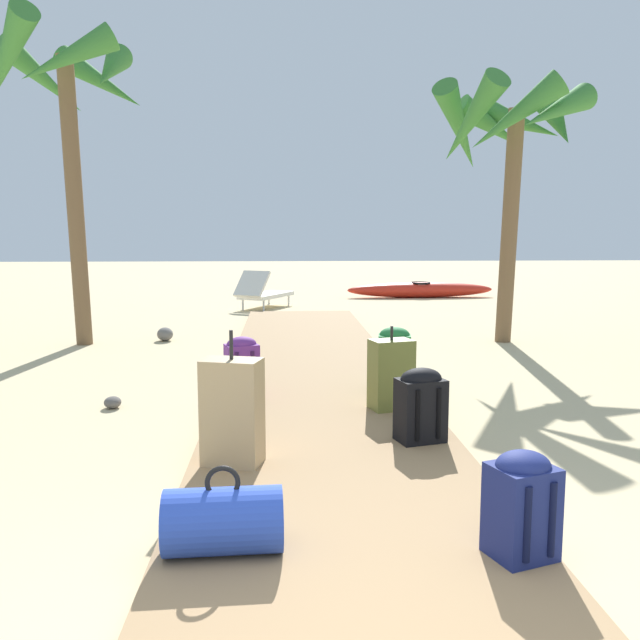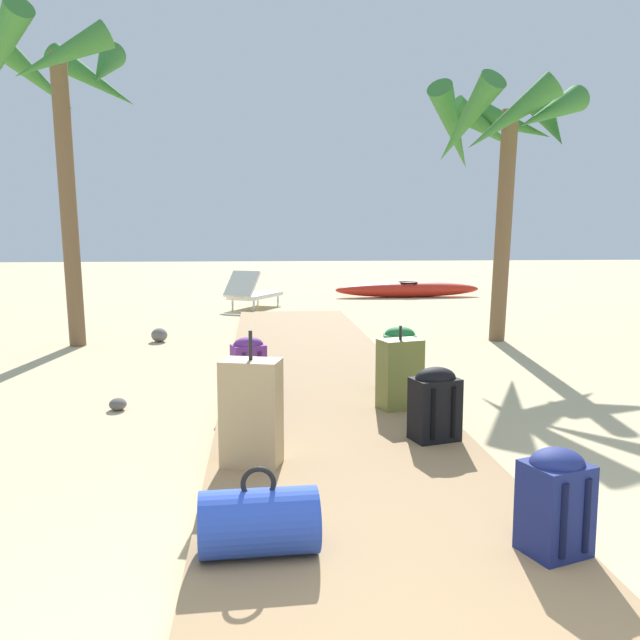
{
  "view_description": "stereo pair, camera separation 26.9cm",
  "coord_description": "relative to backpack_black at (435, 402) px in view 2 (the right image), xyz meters",
  "views": [
    {
      "loc": [
        -0.32,
        -1.68,
        1.56
      ],
      "look_at": [
        0.11,
        5.92,
        0.55
      ],
      "focal_mm": 37.17,
      "sensor_mm": 36.0,
      "label": 1
    },
    {
      "loc": [
        -0.59,
        -1.66,
        1.56
      ],
      "look_at": [
        0.11,
        5.92,
        0.55
      ],
      "focal_mm": 37.17,
      "sensor_mm": 36.0,
      "label": 2
    }
  ],
  "objects": [
    {
      "name": "ground_plane",
      "position": [
        -0.65,
        1.46,
        -0.36
      ],
      "size": [
        60.0,
        60.0,
        0.0
      ],
      "primitive_type": "plane",
      "color": "#CCB789"
    },
    {
      "name": "lounge_chair",
      "position": [
        -1.39,
        9.08,
        -0.03
      ],
      "size": [
        1.23,
        1.64,
        0.79
      ],
      "color": "white",
      "rests_on": "ground"
    },
    {
      "name": "kayak",
      "position": [
        2.33,
        11.19,
        -0.17
      ],
      "size": [
        3.56,
        0.66,
        0.37
      ],
      "color": "red",
      "rests_on": "ground"
    },
    {
      "name": "backpack_green",
      "position": [
        0.07,
        1.55,
        0.04
      ],
      "size": [
        0.33,
        0.28,
        0.6
      ],
      "color": "#237538",
      "rests_on": "boardwalk"
    },
    {
      "name": "palm_tree_far_right",
      "position": [
        2.1,
        4.57,
        2.52
      ],
      "size": [
        2.21,
        2.2,
        3.64
      ],
      "color": "brown",
      "rests_on": "ground"
    },
    {
      "name": "duffel_bag_blue",
      "position": [
        -1.26,
        -1.6,
        -0.12
      ],
      "size": [
        0.56,
        0.33,
        0.42
      ],
      "color": "#2847B7",
      "rests_on": "boardwalk"
    },
    {
      "name": "rock_left_mid",
      "position": [
        -2.5,
        1.33,
        -0.31
      ],
      "size": [
        0.18,
        0.2,
        0.1
      ],
      "primitive_type": "ellipsoid",
      "rotation": [
        0.0,
        0.0,
        1.72
      ],
      "color": "#5B5651",
      "rests_on": "ground"
    },
    {
      "name": "boardwalk",
      "position": [
        -0.65,
        2.53,
        -0.32
      ],
      "size": [
        1.88,
        10.77,
        0.08
      ],
      "primitive_type": "cube",
      "color": "#9E7A51",
      "rests_on": "ground"
    },
    {
      "name": "rock_left_near",
      "position": [
        -2.68,
        5.04,
        -0.26
      ],
      "size": [
        0.28,
        0.32,
        0.2
      ],
      "primitive_type": "ellipsoid",
      "rotation": [
        0.0,
        0.0,
        1.77
      ],
      "color": "slate",
      "rests_on": "ground"
    },
    {
      "name": "suitcase_olive",
      "position": [
        -0.07,
        0.88,
        0.02
      ],
      "size": [
        0.39,
        0.32,
        0.71
      ],
      "color": "olive",
      "rests_on": "boardwalk"
    },
    {
      "name": "suitcase_tan",
      "position": [
        -1.3,
        -0.39,
        0.06
      ],
      "size": [
        0.42,
        0.32,
        0.87
      ],
      "color": "tan",
      "rests_on": "boardwalk"
    },
    {
      "name": "backpack_purple",
      "position": [
        -1.35,
        1.34,
        0.01
      ],
      "size": [
        0.34,
        0.28,
        0.56
      ],
      "color": "#6B2D84",
      "rests_on": "boardwalk"
    },
    {
      "name": "palm_tree_far_left",
      "position": [
        -3.82,
        4.66,
        3.0
      ],
      "size": [
        2.19,
        2.29,
        4.25
      ],
      "color": "brown",
      "rests_on": "ground"
    },
    {
      "name": "backpack_navy",
      "position": [
        0.11,
        -1.71,
        -0.02
      ],
      "size": [
        0.34,
        0.32,
        0.5
      ],
      "color": "navy",
      "rests_on": "boardwalk"
    },
    {
      "name": "backpack_black",
      "position": [
        0.0,
        0.0,
        0.0
      ],
      "size": [
        0.37,
        0.31,
        0.53
      ],
      "color": "black",
      "rests_on": "boardwalk"
    }
  ]
}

